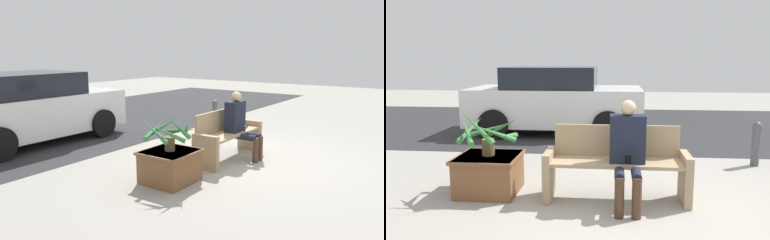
{
  "view_description": "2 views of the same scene",
  "coord_description": "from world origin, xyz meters",
  "views": [
    {
      "loc": [
        -5.97,
        -2.87,
        1.96
      ],
      "look_at": [
        -1.13,
        0.54,
        0.84
      ],
      "focal_mm": 35.0,
      "sensor_mm": 36.0,
      "label": 1
    },
    {
      "loc": [
        -0.24,
        -3.93,
        1.69
      ],
      "look_at": [
        -0.67,
        0.74,
        0.91
      ],
      "focal_mm": 35.0,
      "sensor_mm": 36.0,
      "label": 2
    }
  ],
  "objects": [
    {
      "name": "road_surface",
      "position": [
        0.0,
        5.45,
        0.0
      ],
      "size": [
        20.0,
        6.0,
        0.01
      ],
      "primitive_type": "cube",
      "color": "#2D2D30",
      "rests_on": "ground_plane"
    },
    {
      "name": "parked_car",
      "position": [
        -1.54,
        4.47,
        0.74
      ],
      "size": [
        3.84,
        1.98,
        1.49
      ],
      "color": "silver",
      "rests_on": "ground_plane"
    },
    {
      "name": "ground_plane",
      "position": [
        0.0,
        0.0,
        0.0
      ],
      "size": [
        30.0,
        30.0,
        0.0
      ],
      "primitive_type": "plane",
      "color": "#9E998E"
    },
    {
      "name": "person_seated",
      "position": [
        -0.06,
        0.24,
        0.67
      ],
      "size": [
        0.41,
        0.63,
        1.22
      ],
      "color": "black",
      "rests_on": "ground_plane"
    },
    {
      "name": "bench",
      "position": [
        -0.18,
        0.42,
        0.43
      ],
      "size": [
        1.7,
        0.49,
        0.88
      ],
      "color": "tan",
      "rests_on": "ground_plane"
    },
    {
      "name": "bollard_post",
      "position": [
        2.02,
        2.04,
        0.37
      ],
      "size": [
        0.14,
        0.14,
        0.71
      ],
      "color": "#4C4C51",
      "rests_on": "ground_plane"
    },
    {
      "name": "planter_box",
      "position": [
        -1.77,
        0.49,
        0.26
      ],
      "size": [
        0.78,
        0.73,
        0.48
      ],
      "color": "brown",
      "rests_on": "ground_plane"
    },
    {
      "name": "potted_plant",
      "position": [
        -1.77,
        0.49,
        0.76
      ],
      "size": [
        0.77,
        0.76,
        0.6
      ],
      "color": "brown",
      "rests_on": "planter_box"
    }
  ]
}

